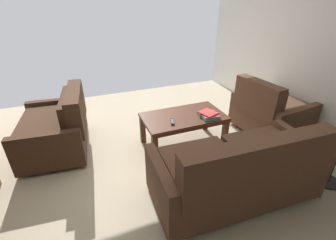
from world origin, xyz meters
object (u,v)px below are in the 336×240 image
at_px(end_table, 329,147).
at_px(tv_remote, 172,122).
at_px(sofa_main, 239,170).
at_px(loveseat_near, 58,127).
at_px(book_stack, 209,115).
at_px(coffee_table, 184,120).
at_px(armchair_side, 269,111).
at_px(coffee_mug, 327,134).

xyz_separation_m(end_table, tv_remote, (1.38, -1.17, 0.01)).
bearing_deg(sofa_main, end_table, 172.72).
height_order(loveseat_near, tv_remote, loveseat_near).
xyz_separation_m(loveseat_near, book_stack, (-1.95, 0.70, 0.15)).
distance_m(end_table, tv_remote, 1.81).
relative_size(sofa_main, book_stack, 6.16).
bearing_deg(tv_remote, coffee_table, -150.23).
height_order(armchair_side, book_stack, armchair_side).
height_order(sofa_main, armchair_side, sofa_main).
bearing_deg(loveseat_near, book_stack, 160.33).
distance_m(loveseat_near, armchair_side, 3.12).
xyz_separation_m(coffee_table, coffee_mug, (-1.10, 1.26, 0.23)).
bearing_deg(book_stack, end_table, 126.80).
xyz_separation_m(coffee_table, armchair_side, (-1.39, 0.15, -0.04)).
xyz_separation_m(coffee_mug, tv_remote, (1.33, -1.13, -0.15)).
bearing_deg(loveseat_near, tv_remote, 154.90).
height_order(loveseat_near, book_stack, loveseat_near).
bearing_deg(end_table, loveseat_near, -33.23).
bearing_deg(coffee_table, end_table, 131.65).
xyz_separation_m(end_table, armchair_side, (-0.24, -1.15, -0.12)).
bearing_deg(book_stack, armchair_side, -179.44).
distance_m(loveseat_near, tv_remote, 1.58).
bearing_deg(book_stack, coffee_mug, 126.08).
height_order(coffee_table, tv_remote, tv_remote).
bearing_deg(end_table, coffee_table, -48.35).
relative_size(loveseat_near, tv_remote, 7.35).
distance_m(loveseat_near, end_table, 3.35).
relative_size(loveseat_near, coffee_mug, 11.94).
xyz_separation_m(sofa_main, coffee_mug, (-1.03, 0.10, 0.26)).
bearing_deg(sofa_main, armchair_side, -142.40).
xyz_separation_m(sofa_main, coffee_table, (0.08, -1.16, 0.03)).
height_order(loveseat_near, coffee_mug, loveseat_near).
relative_size(sofa_main, coffee_mug, 17.33).
relative_size(armchair_side, tv_remote, 6.37).
bearing_deg(coffee_table, armchair_side, 173.91).
bearing_deg(coffee_table, book_stack, 152.27).
bearing_deg(coffee_table, tv_remote, 29.77).
xyz_separation_m(loveseat_near, coffee_table, (-1.65, 0.54, 0.05)).
relative_size(end_table, coffee_mug, 5.78).
height_order(end_table, tv_remote, end_table).
height_order(sofa_main, coffee_mug, sofa_main).
bearing_deg(end_table, armchair_side, -101.69).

